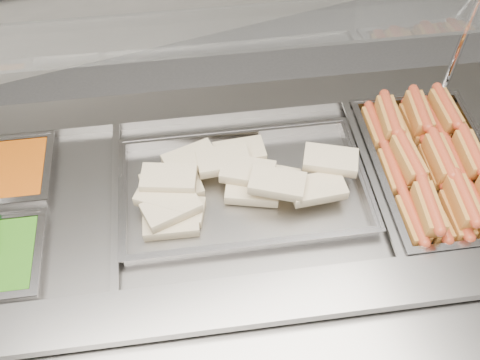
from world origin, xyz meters
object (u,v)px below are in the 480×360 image
object	(u,v)px
steam_counter	(226,264)
sneeze_guard	(209,32)
pan_hotdogs	(431,173)
pan_wraps	(243,190)

from	to	relation	value
steam_counter	sneeze_guard	size ratio (longest dim) A/B	1.21
sneeze_guard	steam_counter	bearing A→B (deg)	-103.48
pan_hotdogs	pan_wraps	bearing A→B (deg)	166.52
sneeze_guard	pan_hotdogs	distance (m)	0.86
steam_counter	pan_wraps	world-z (taller)	pan_wraps
pan_wraps	sneeze_guard	bearing A→B (deg)	91.86
steam_counter	pan_hotdogs	size ratio (longest dim) A/B	3.29
pan_hotdogs	pan_wraps	world-z (taller)	same
sneeze_guard	pan_hotdogs	bearing A→B (deg)	-32.76
pan_hotdogs	pan_wraps	size ratio (longest dim) A/B	0.81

